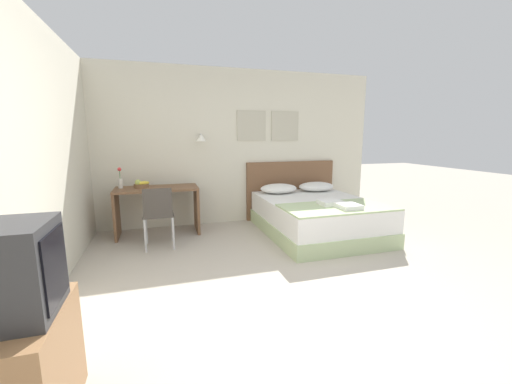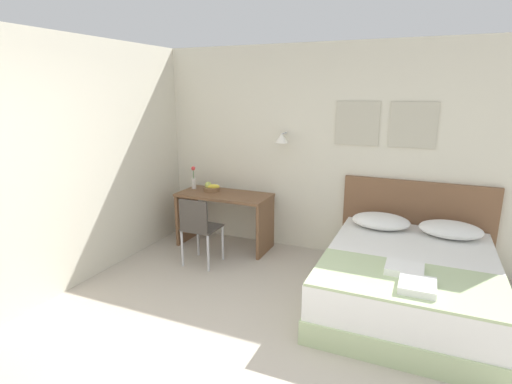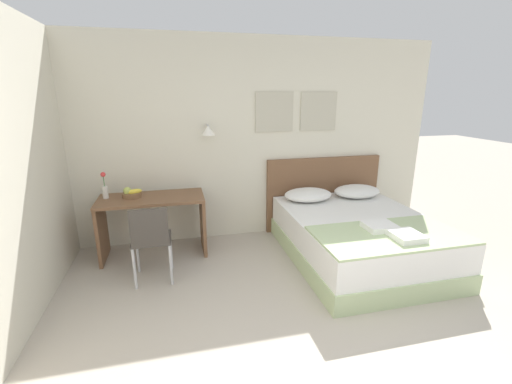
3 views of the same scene
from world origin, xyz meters
name	(u,v)px [view 1 (image 1 of 3)]	position (x,y,z in m)	size (l,w,h in m)	color
ground_plane	(303,302)	(0.00, 0.00, 0.00)	(24.00, 24.00, 0.00)	#B2A899
wall_back	(232,147)	(0.01, 2.95, 1.33)	(5.30, 0.31, 2.65)	beige
bed	(317,217)	(1.11, 1.85, 0.27)	(1.59, 2.03, 0.54)	#B2C693
headboard	(291,190)	(1.11, 2.89, 0.53)	(1.71, 0.06, 1.06)	brown
pillow_left	(279,188)	(0.74, 2.58, 0.62)	(0.65, 0.47, 0.16)	white
pillow_right	(316,186)	(1.47, 2.58, 0.62)	(0.65, 0.47, 0.16)	white
throw_blanket	(338,207)	(1.11, 1.26, 0.55)	(1.54, 0.81, 0.02)	#B2C693
folded_towel_near_foot	(330,202)	(1.08, 1.40, 0.59)	(0.32, 0.27, 0.06)	white
folded_towel_mid_bed	(349,206)	(1.19, 1.12, 0.59)	(0.28, 0.30, 0.06)	white
desk	(157,201)	(-1.28, 2.55, 0.52)	(1.24, 0.58, 0.74)	brown
desk_chair	(158,212)	(-1.27, 1.86, 0.51)	(0.40, 0.40, 0.85)	#3D3833
fruit_bowl	(141,185)	(-1.51, 2.60, 0.79)	(0.24, 0.22, 0.13)	brown
flower_vase	(120,180)	(-1.80, 2.63, 0.87)	(0.07, 0.07, 0.32)	silver
tv_stand	(14,377)	(-1.98, -0.76, 0.33)	(0.49, 0.67, 0.65)	#8E6642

